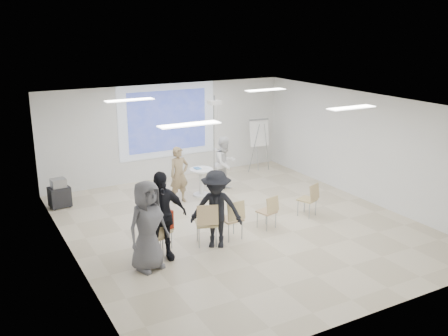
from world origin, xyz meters
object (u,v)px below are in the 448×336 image
laptop (206,221)px  pedestal_table (201,180)px  chair_left_inner (207,221)px  audience_left (160,210)px  flipchart_easel (259,133)px  chair_right_far (310,197)px  audience_outer (147,221)px  audience_mid (216,204)px  chair_far_left (154,236)px  av_cart (59,194)px  chair_left_mid (163,229)px  chair_center (233,217)px  player_left (179,171)px  chair_right_inner (269,209)px  player_right (225,161)px

laptop → pedestal_table: bearing=-94.9°
chair_left_inner → audience_left: bearing=-155.2°
flipchart_easel → pedestal_table: bearing=-147.3°
chair_right_far → laptop: chair_right_far is taller
audience_outer → pedestal_table: bearing=32.7°
audience_mid → audience_outer: 1.71m
chair_far_left → av_cart: (-1.14, 4.07, -0.12)m
audience_mid → av_cart: 4.97m
flipchart_easel → audience_outer: bearing=-132.2°
chair_left_mid → chair_center: (1.60, -0.28, 0.08)m
chair_left_mid → laptop: chair_left_mid is taller
audience_mid → chair_center: bearing=49.0°
chair_right_far → chair_left_inner: bearing=163.1°
player_left → av_cart: size_ratio=2.24×
chair_center → chair_right_far: chair_center is taller
chair_far_left → audience_left: bearing=-62.6°
av_cart → pedestal_table: bearing=-21.8°
chair_far_left → chair_right_inner: chair_right_inner is taller
player_left → audience_left: size_ratio=0.81×
chair_left_mid → chair_left_inner: size_ratio=0.81×
pedestal_table → flipchart_easel: size_ratio=0.47×
chair_far_left → audience_mid: bearing=-21.3°
pedestal_table → chair_right_far: (1.73, -2.77, 0.06)m
pedestal_table → av_cart: (-3.76, 1.01, -0.09)m
laptop → chair_right_inner: bearing=-159.2°
player_right → chair_left_mid: bearing=-152.6°
audience_outer → laptop: bearing=0.3°
chair_right_far → audience_outer: size_ratio=0.42×
chair_right_far → audience_outer: (-4.62, -0.70, 0.52)m
chair_right_far → flipchart_easel: bearing=53.1°
player_right → audience_mid: bearing=-137.2°
player_left → av_cart: (-3.00, 1.18, -0.52)m
chair_right_far → flipchart_easel: (1.04, 4.06, 0.79)m
laptop → flipchart_easel: 5.98m
chair_left_mid → chair_left_inner: chair_left_inner is taller
audience_mid → flipchart_easel: size_ratio=1.12×
chair_far_left → chair_right_inner: (2.99, 0.13, 0.01)m
pedestal_table → player_left: player_left is taller
player_right → av_cart: bearing=153.8°
chair_center → audience_mid: (-0.50, -0.13, 0.44)m
chair_right_inner → audience_left: 2.95m
chair_far_left → player_right: bearing=27.2°
chair_far_left → chair_right_far: chair_right_far is taller
chair_left_inner → audience_mid: 0.46m
chair_far_left → chair_center: size_ratio=0.87×
av_cart → player_right: bearing=-17.4°
chair_right_far → audience_mid: audience_mid is taller
player_right → laptop: 3.84m
player_left → chair_right_inner: player_left is taller
player_left → player_right: (1.62, 0.32, 0.00)m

